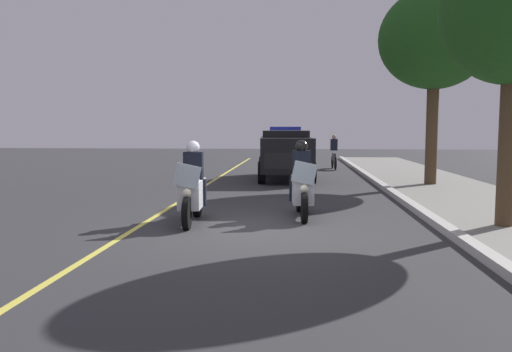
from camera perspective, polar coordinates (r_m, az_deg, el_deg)
The scene contains 8 objects.
ground_plane at distance 10.02m, azimuth -0.77°, elevation -6.00°, with size 80.00×80.00×0.00m, color #333335.
curb_strip at distance 10.36m, azimuth 20.62°, elevation -5.55°, with size 48.00×0.24×0.15m, color #B7B5AD.
lane_stripe_center at distance 10.47m, azimuth -13.18°, elevation -5.62°, with size 48.00×0.12×0.01m, color #E0D14C.
police_motorcycle_lead_left at distance 10.69m, azimuth -7.18°, elevation -1.52°, with size 2.14×0.61×1.72m.
police_motorcycle_lead_right at distance 11.35m, azimuth 5.19°, elevation -1.11°, with size 2.14×0.61×1.72m.
police_suv at distance 19.77m, azimuth 3.31°, elevation 2.71°, with size 5.01×2.32×2.05m.
cyclist_background at distance 24.91m, azimuth 8.77°, elevation 2.69°, with size 1.76×0.33×1.69m.
tree_far_back at distance 18.37m, azimuth 19.49°, elevation 14.29°, with size 3.69×3.69×6.53m.
Camera 1 is at (9.78, 0.94, 1.97)m, focal length 35.51 mm.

